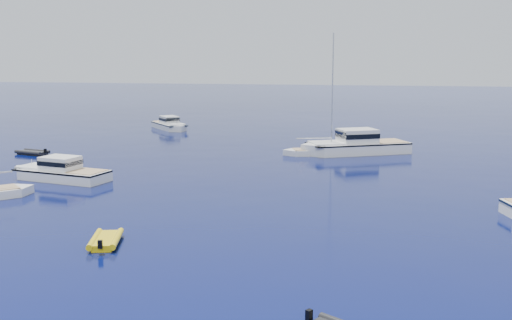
{
  "coord_description": "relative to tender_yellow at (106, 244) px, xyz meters",
  "views": [
    {
      "loc": [
        8.82,
        -22.61,
        10.51
      ],
      "look_at": [
        -0.75,
        25.01,
        2.2
      ],
      "focal_mm": 42.99,
      "sensor_mm": 36.0,
      "label": 1
    }
  ],
  "objects": [
    {
      "name": "tender_yellow",
      "position": [
        0.0,
        0.0,
        0.0
      ],
      "size": [
        2.77,
        3.83,
        0.95
      ],
      "primitive_type": null,
      "rotation": [
        0.0,
        0.0,
        0.27
      ],
      "color": "yellow",
      "rests_on": "ground"
    },
    {
      "name": "sailboat_centre",
      "position": [
        9.14,
        34.1,
        0.0
      ],
      "size": [
        9.36,
        5.14,
        13.35
      ],
      "primitive_type": null,
      "rotation": [
        0.0,
        0.0,
        5.04
      ],
      "color": "silver",
      "rests_on": "ground"
    },
    {
      "name": "ground",
      "position": [
        6.06,
        -8.35,
        0.0
      ],
      "size": [
        400.0,
        400.0,
        0.0
      ],
      "primitive_type": "plane",
      "color": "#09145C",
      "rests_on": "ground"
    },
    {
      "name": "motor_cruiser_horizon",
      "position": [
        -14.64,
        52.8,
        0.0
      ],
      "size": [
        8.04,
        8.8,
        2.4
      ],
      "primitive_type": null,
      "rotation": [
        0.0,
        0.0,
        3.84
      ],
      "color": "silver",
      "rests_on": "ground"
    },
    {
      "name": "motor_cruiser_centre",
      "position": [
        -11.78,
        16.13,
        0.0
      ],
      "size": [
        10.29,
        4.97,
        2.59
      ],
      "primitive_type": null,
      "rotation": [
        0.0,
        0.0,
        1.37
      ],
      "color": "white",
      "rests_on": "ground"
    },
    {
      "name": "motor_cruiser_distant",
      "position": [
        12.46,
        35.55,
        0.0
      ],
      "size": [
        13.37,
        9.34,
        3.4
      ],
      "primitive_type": null,
      "rotation": [
        0.0,
        0.0,
        2.03
      ],
      "color": "silver",
      "rests_on": "ground"
    },
    {
      "name": "tender_grey_far",
      "position": [
        -21.52,
        28.03,
        0.0
      ],
      "size": [
        4.09,
        2.87,
        0.95
      ],
      "primitive_type": null,
      "rotation": [
        0.0,
        0.0,
        1.32
      ],
      "color": "black",
      "rests_on": "ground"
    }
  ]
}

